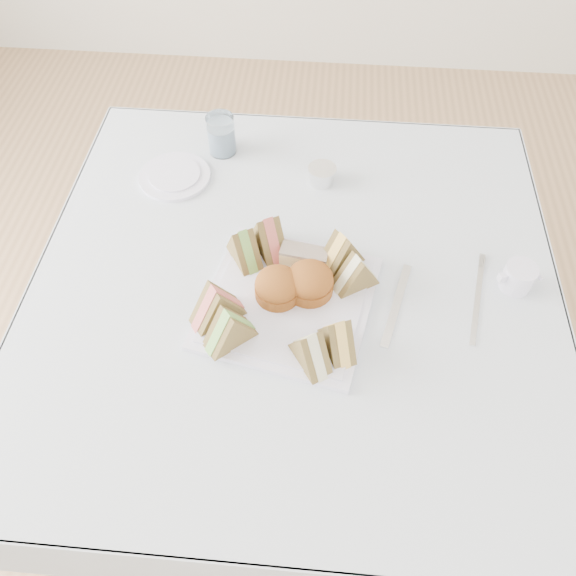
# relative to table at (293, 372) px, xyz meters

# --- Properties ---
(floor) EXTENTS (4.00, 4.00, 0.00)m
(floor) POSITION_rel_table_xyz_m (0.00, 0.00, -0.37)
(floor) COLOR #9E7751
(floor) RESTS_ON ground
(table) EXTENTS (0.90, 0.90, 0.74)m
(table) POSITION_rel_table_xyz_m (0.00, 0.00, 0.00)
(table) COLOR brown
(table) RESTS_ON floor
(tablecloth) EXTENTS (1.02, 1.02, 0.01)m
(tablecloth) POSITION_rel_table_xyz_m (0.00, 0.00, 0.37)
(tablecloth) COLOR silver
(tablecloth) RESTS_ON table
(serving_plate) EXTENTS (0.35, 0.35, 0.01)m
(serving_plate) POSITION_rel_table_xyz_m (-0.01, -0.06, 0.38)
(serving_plate) COLOR white
(serving_plate) RESTS_ON tablecloth
(sandwich_fl_a) EXTENTS (0.11, 0.10, 0.09)m
(sandwich_fl_a) POSITION_rel_table_xyz_m (-0.13, -0.11, 0.43)
(sandwich_fl_a) COLOR brown
(sandwich_fl_a) RESTS_ON serving_plate
(sandwich_fl_b) EXTENTS (0.10, 0.09, 0.08)m
(sandwich_fl_b) POSITION_rel_table_xyz_m (-0.10, -0.15, 0.43)
(sandwich_fl_b) COLOR brown
(sandwich_fl_b) RESTS_ON serving_plate
(sandwich_fr_a) EXTENTS (0.07, 0.10, 0.08)m
(sandwich_fr_a) POSITION_rel_table_xyz_m (0.08, -0.15, 0.43)
(sandwich_fr_a) COLOR brown
(sandwich_fr_a) RESTS_ON serving_plate
(sandwich_fr_b) EXTENTS (0.08, 0.10, 0.08)m
(sandwich_fr_b) POSITION_rel_table_xyz_m (0.04, -0.18, 0.43)
(sandwich_fr_b) COLOR brown
(sandwich_fr_b) RESTS_ON serving_plate
(sandwich_bl_a) EXTENTS (0.08, 0.10, 0.08)m
(sandwich_bl_a) POSITION_rel_table_xyz_m (-0.10, 0.03, 0.43)
(sandwich_bl_a) COLOR brown
(sandwich_bl_a) RESTS_ON serving_plate
(sandwich_bl_b) EXTENTS (0.09, 0.11, 0.09)m
(sandwich_bl_b) POSITION_rel_table_xyz_m (-0.06, 0.06, 0.43)
(sandwich_bl_b) COLOR brown
(sandwich_bl_b) RESTS_ON serving_plate
(sandwich_br_a) EXTENTS (0.10, 0.08, 0.08)m
(sandwich_br_a) POSITION_rel_table_xyz_m (0.11, -0.01, 0.43)
(sandwich_br_a) COLOR brown
(sandwich_br_a) RESTS_ON serving_plate
(sandwich_br_b) EXTENTS (0.10, 0.10, 0.09)m
(sandwich_br_b) POSITION_rel_table_xyz_m (0.08, 0.03, 0.43)
(sandwich_br_b) COLOR brown
(sandwich_br_b) RESTS_ON serving_plate
(scone_left) EXTENTS (0.10, 0.10, 0.06)m
(scone_left) POSITION_rel_table_xyz_m (-0.03, -0.05, 0.42)
(scone_left) COLOR #A5521B
(scone_left) RESTS_ON serving_plate
(scone_right) EXTENTS (0.11, 0.11, 0.06)m
(scone_right) POSITION_rel_table_xyz_m (0.03, -0.03, 0.42)
(scone_right) COLOR #A5521B
(scone_right) RESTS_ON serving_plate
(pastry_slice) EXTENTS (0.10, 0.05, 0.04)m
(pastry_slice) POSITION_rel_table_xyz_m (0.02, 0.03, 0.41)
(pastry_slice) COLOR tan
(pastry_slice) RESTS_ON serving_plate
(side_plate) EXTENTS (0.18, 0.18, 0.01)m
(side_plate) POSITION_rel_table_xyz_m (-0.29, 0.27, 0.38)
(side_plate) COLOR white
(side_plate) RESTS_ON tablecloth
(water_glass) EXTENTS (0.08, 0.08, 0.09)m
(water_glass) POSITION_rel_table_xyz_m (-0.20, 0.37, 0.42)
(water_glass) COLOR white
(water_glass) RESTS_ON tablecloth
(tea_strainer) EXTENTS (0.07, 0.07, 0.04)m
(tea_strainer) POSITION_rel_table_xyz_m (0.04, 0.28, 0.39)
(tea_strainer) COLOR silver
(tea_strainer) RESTS_ON tablecloth
(knife) EXTENTS (0.07, 0.20, 0.00)m
(knife) POSITION_rel_table_xyz_m (0.19, -0.04, 0.38)
(knife) COLOR silver
(knife) RESTS_ON tablecloth
(fork) EXTENTS (0.05, 0.18, 0.00)m
(fork) POSITION_rel_table_xyz_m (0.34, -0.03, 0.38)
(fork) COLOR silver
(fork) RESTS_ON tablecloth
(creamer_jug) EXTENTS (0.08, 0.08, 0.05)m
(creamer_jug) POSITION_rel_table_xyz_m (0.42, 0.02, 0.40)
(creamer_jug) COLOR white
(creamer_jug) RESTS_ON tablecloth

